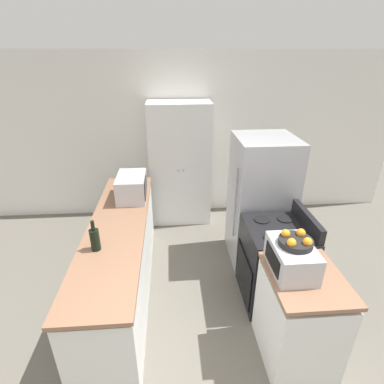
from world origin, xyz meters
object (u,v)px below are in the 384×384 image
at_px(pantry_cabinet, 180,164).
at_px(toaster_oven, 292,258).
at_px(fruit_bowl, 296,241).
at_px(stove, 274,263).
at_px(refrigerator, 260,201).
at_px(wine_bottle, 95,239).
at_px(microwave, 132,187).

xyz_separation_m(pantry_cabinet, toaster_oven, (0.82, -2.52, 0.08)).
relative_size(pantry_cabinet, fruit_bowl, 6.98).
bearing_deg(stove, fruit_bowl, -100.40).
bearing_deg(refrigerator, stove, -92.56).
bearing_deg(wine_bottle, fruit_bowl, -13.60).
bearing_deg(microwave, refrigerator, -2.10).
relative_size(wine_bottle, fruit_bowl, 1.10).
bearing_deg(pantry_cabinet, toaster_oven, -72.10).
distance_m(pantry_cabinet, wine_bottle, 2.27).
distance_m(pantry_cabinet, microwave, 1.22).
bearing_deg(refrigerator, toaster_oven, -96.70).
height_order(stove, refrigerator, refrigerator).
bearing_deg(toaster_oven, fruit_bowl, 35.67).
xyz_separation_m(refrigerator, wine_bottle, (-1.84, -1.00, 0.19)).
xyz_separation_m(pantry_cabinet, stove, (0.95, -1.88, -0.49)).
bearing_deg(refrigerator, fruit_bowl, -96.12).
bearing_deg(stove, refrigerator, 87.44).
bearing_deg(stove, microwave, 152.15).
bearing_deg(pantry_cabinet, refrigerator, -48.32).
distance_m(wine_bottle, toaster_oven, 1.72).
height_order(pantry_cabinet, microwave, pantry_cabinet).
relative_size(microwave, toaster_oven, 1.14).
distance_m(microwave, fruit_bowl, 2.08).
height_order(refrigerator, fruit_bowl, refrigerator).
bearing_deg(fruit_bowl, toaster_oven, -144.33).
relative_size(stove, toaster_oven, 2.33).
distance_m(refrigerator, microwave, 1.63).
relative_size(microwave, fruit_bowl, 1.91).
bearing_deg(stove, pantry_cabinet, 116.77).
bearing_deg(fruit_bowl, wine_bottle, 166.40).
xyz_separation_m(wine_bottle, fruit_bowl, (1.69, -0.41, 0.17)).
relative_size(refrigerator, fruit_bowl, 6.07).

